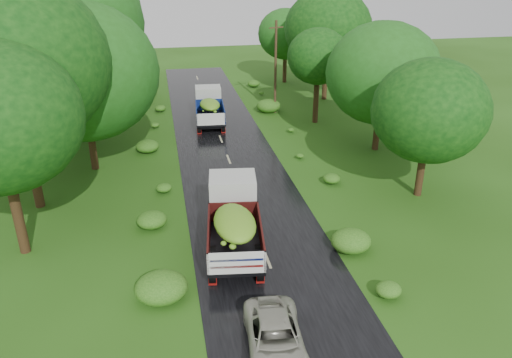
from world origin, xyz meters
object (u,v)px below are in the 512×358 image
object	(u,v)px
truck_far	(209,106)
car	(275,338)
truck_near	(234,217)
utility_pole	(276,67)

from	to	relation	value
truck_far	car	world-z (taller)	truck_far
truck_near	utility_pole	xyz separation A→B (m)	(6.69, 20.53, 2.38)
truck_near	car	world-z (taller)	truck_near
truck_near	car	xyz separation A→B (m)	(0.32, -6.94, -0.94)
truck_near	utility_pole	distance (m)	21.72
car	utility_pole	world-z (taller)	utility_pole
car	utility_pole	size ratio (longest dim) A/B	0.55
truck_far	car	bearing A→B (deg)	-87.49
truck_near	truck_far	xyz separation A→B (m)	(0.90, 18.67, -0.12)
utility_pole	car	bearing A→B (deg)	-124.18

